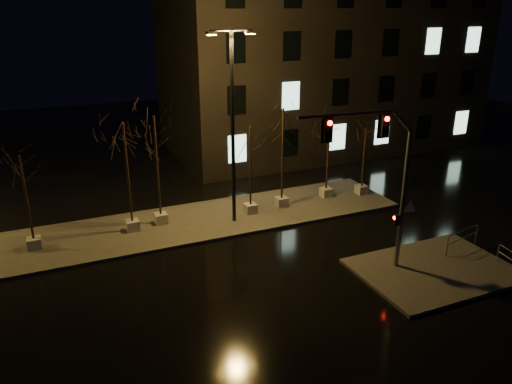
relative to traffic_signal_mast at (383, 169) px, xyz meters
name	(u,v)px	position (x,y,z in m)	size (l,w,h in m)	color
ground	(253,269)	(-4.88, 2.42, -4.92)	(90.00, 90.00, 0.00)	black
median	(211,219)	(-4.88, 8.42, -4.85)	(22.00, 5.00, 0.15)	#403E39
sidewalk_corner	(435,270)	(2.62, -1.08, -4.85)	(7.00, 5.00, 0.15)	#403E39
building	(323,55)	(9.12, 20.42, 2.58)	(25.00, 12.00, 15.00)	black
tree_0	(23,177)	(-14.00, 8.39, -1.08)	(1.80, 1.80, 4.87)	#ADAAA2
tree_1	(125,148)	(-9.18, 8.59, -0.25)	(1.80, 1.80, 5.96)	#ADAAA2
tree_2	(155,141)	(-7.58, 8.90, -0.16)	(1.80, 1.80, 6.07)	#ADAAA2
tree_3	(250,146)	(-2.54, 8.23, -0.82)	(1.80, 1.80, 5.21)	#ADAAA2
tree_4	(283,131)	(-0.44, 8.46, -0.21)	(1.80, 1.80, 6.01)	#ADAAA2
tree_5	(328,146)	(2.80, 8.76, -1.49)	(1.80, 1.80, 4.32)	#ADAAA2
tree_6	(365,143)	(5.12, 8.30, -1.49)	(1.80, 1.80, 4.32)	#ADAAA2
traffic_signal_mast	(383,169)	(0.00, 0.00, 0.00)	(5.92, 0.77, 7.26)	slate
streetlight_main	(233,117)	(-3.80, 7.58, 1.07)	(2.52, 0.31, 10.12)	black
guard_rail_a	(463,237)	(5.12, -0.10, -4.09)	(2.37, 0.52, 1.04)	slate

